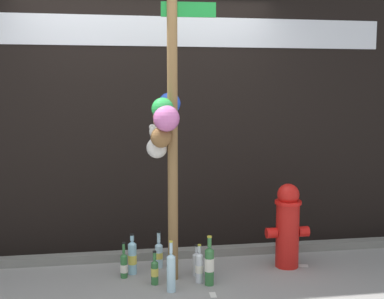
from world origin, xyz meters
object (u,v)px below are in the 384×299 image
memorial_post (168,94)px  bottle_5 (132,257)px  bottle_3 (155,271)px  bottle_6 (196,263)px  bottle_4 (209,264)px  bottle_1 (209,265)px  bottle_7 (171,271)px  bottle_8 (124,265)px  fire_hydrant (288,225)px  bottle_2 (159,254)px  bottle_0 (199,267)px

memorial_post → bottle_5: 1.47m
bottle_3 → bottle_6: (0.38, 0.14, -0.00)m
bottle_4 → bottle_6: bottle_4 is taller
bottle_1 → bottle_7: bearing=-166.0°
bottle_6 → bottle_7: (-0.26, -0.31, 0.06)m
bottle_6 → bottle_8: bearing=175.7°
fire_hydrant → bottle_1: 0.87m
bottle_4 → bottle_7: 0.46m
bottle_3 → bottle_5: bottle_5 is taller
bottle_3 → bottle_6: size_ratio=1.04×
bottle_3 → bottle_7: size_ratio=0.68×
bottle_7 → bottle_8: (-0.37, 0.36, -0.06)m
bottle_5 → bottle_1: bearing=-29.6°
memorial_post → bottle_5: bearing=147.9°
bottle_2 → bottle_0: bearing=-53.3°
bottle_0 → bottle_3: (-0.37, 0.02, -0.02)m
bottle_2 → bottle_3: bottle_2 is taller
fire_hydrant → bottle_2: 1.21m
bottle_0 → bottle_5: bottle_5 is taller
bottle_4 → bottle_7: size_ratio=0.68×
fire_hydrant → bottle_2: (-1.17, 0.16, -0.26)m
bottle_5 → memorial_post: bearing=-32.1°
memorial_post → bottle_1: (0.32, -0.16, -1.41)m
bottle_0 → bottle_8: 0.66m
bottle_4 → bottle_5: (-0.66, 0.17, 0.04)m
bottle_5 → bottle_7: bottle_7 is taller
bottle_1 → bottle_4: 0.20m
bottle_1 → bottle_5: (-0.62, 0.35, -0.02)m
bottle_8 → bottle_4: bearing=-6.9°
bottle_1 → bottle_8: bearing=158.6°
bottle_2 → bottle_7: bottle_7 is taller
bottle_8 → bottle_3: bearing=-36.7°
bottle_6 → bottle_4: bearing=-21.5°
bottle_3 → bottle_4: size_ratio=1.00×
memorial_post → bottle_2: memorial_post is taller
bottle_1 → bottle_5: bottle_1 is taller
bottle_2 → bottle_5: size_ratio=0.93×
bottle_3 → bottle_4: 0.49m
bottle_1 → bottle_3: 0.46m
bottle_3 → bottle_0: bearing=-2.9°
bottle_6 → bottle_3: bearing=-159.3°
bottle_1 → bottle_7: size_ratio=1.00×
fire_hydrant → bottle_4: fire_hydrant is taller
memorial_post → bottle_2: size_ratio=8.14×
fire_hydrant → bottle_4: size_ratio=2.69×
bottle_1 → bottle_5: size_ratio=1.16×
bottle_0 → bottle_5: size_ratio=0.91×
bottle_0 → bottle_1: bearing=-42.3°
memorial_post → fire_hydrant: bearing=7.6°
bottle_0 → bottle_5: 0.62m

